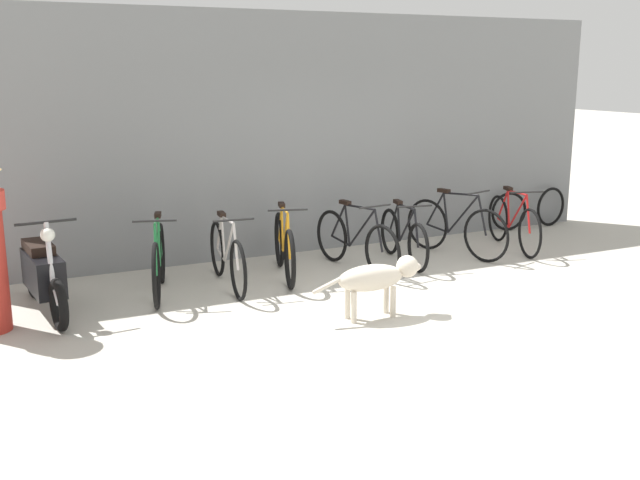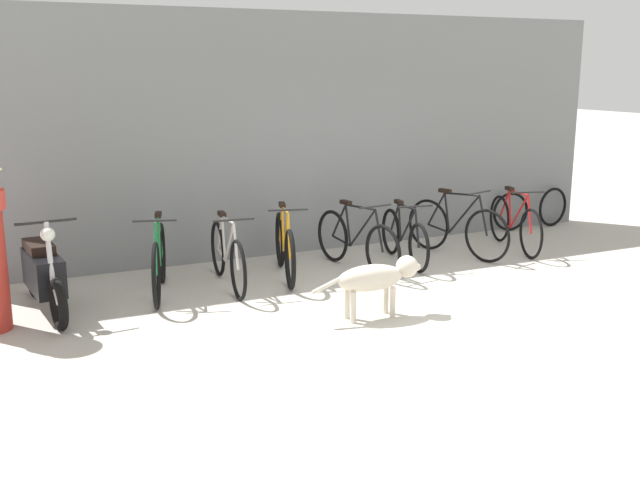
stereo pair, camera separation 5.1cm
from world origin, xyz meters
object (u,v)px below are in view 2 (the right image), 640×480
object	(u,v)px
bicycle_0	(159,262)
spare_tire_right	(553,207)
bicycle_6	(515,224)
spare_tire_left	(511,212)
motorcycle	(44,274)
bicycle_1	(227,257)
stray_dog	(377,277)
bicycle_2	(285,247)
bicycle_3	(356,242)
bicycle_5	(456,228)
bicycle_4	(404,237)

from	to	relation	value
bicycle_0	spare_tire_right	bearing A→B (deg)	115.58
bicycle_6	spare_tire_left	distance (m)	1.25
bicycle_6	motorcycle	world-z (taller)	motorcycle
motorcycle	bicycle_1	bearing A→B (deg)	86.85
stray_dog	spare_tire_left	size ratio (longest dim) A/B	2.01
bicycle_2	stray_dog	bearing A→B (deg)	24.24
bicycle_3	spare_tire_right	xyz separation A→B (m)	(4.10, 1.03, -0.05)
spare_tire_left	bicycle_3	bearing A→B (deg)	-162.44
bicycle_3	motorcycle	world-z (taller)	motorcycle
motorcycle	stray_dog	xyz separation A→B (m)	(3.03, -1.59, 0.01)
bicycle_1	stray_dog	xyz separation A→B (m)	(1.03, -1.68, 0.06)
bicycle_3	stray_dog	size ratio (longest dim) A/B	1.43
spare_tire_right	bicycle_5	bearing A→B (deg)	-159.59
bicycle_3	stray_dog	world-z (taller)	bicycle_3
bicycle_2	spare_tire_right	bearing A→B (deg)	116.41
stray_dog	motorcycle	bearing A→B (deg)	154.40
bicycle_5	spare_tire_left	bearing A→B (deg)	102.48
bicycle_0	stray_dog	distance (m)	2.49
motorcycle	spare_tire_left	bearing A→B (deg)	93.57
bicycle_4	stray_dog	bearing A→B (deg)	-28.76
bicycle_1	motorcycle	bearing A→B (deg)	-81.75
bicycle_2	stray_dog	size ratio (longest dim) A/B	1.37
bicycle_2	bicycle_5	distance (m)	2.50
motorcycle	bicycle_0	bearing A→B (deg)	90.35
stray_dog	bicycle_1	bearing A→B (deg)	123.49
bicycle_5	bicycle_6	xyz separation A→B (m)	(0.94, -0.05, -0.01)
motorcycle	spare_tire_right	world-z (taller)	motorcycle
bicycle_1	motorcycle	size ratio (longest dim) A/B	0.97
bicycle_3	bicycle_4	distance (m)	0.73
bicycle_3	bicycle_5	xyz separation A→B (m)	(1.57, 0.09, 0.02)
bicycle_0	motorcycle	distance (m)	1.23
motorcycle	spare_tire_right	distance (m)	7.88
stray_dog	spare_tire_left	xyz separation A→B (m)	(3.93, 2.72, -0.11)
bicycle_1	bicycle_6	distance (m)	4.20
bicycle_5	bicycle_6	distance (m)	0.94
spare_tire_left	spare_tire_right	distance (m)	0.84
bicycle_6	stray_dog	xyz separation A→B (m)	(-3.18, -1.73, 0.05)
bicycle_5	motorcycle	bearing A→B (deg)	-104.61
bicycle_0	bicycle_6	distance (m)	4.98
bicycle_0	spare_tire_right	world-z (taller)	bicycle_0
bicycle_1	stray_dog	size ratio (longest dim) A/B	1.41
bicycle_1	bicycle_6	xyz separation A→B (m)	(4.20, 0.05, 0.00)
bicycle_4	bicycle_6	size ratio (longest dim) A/B	0.95
bicycle_0	bicycle_3	bearing A→B (deg)	106.34
bicycle_2	bicycle_6	bearing A→B (deg)	104.84
bicycle_5	spare_tire_left	world-z (taller)	bicycle_5
bicycle_1	bicycle_5	bearing A→B (deg)	97.50
bicycle_2	bicycle_1	bearing A→B (deg)	-65.55
bicycle_6	spare_tire_left	xyz separation A→B (m)	(0.75, 1.00, -0.06)
bicycle_5	stray_dog	size ratio (longest dim) A/B	1.34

